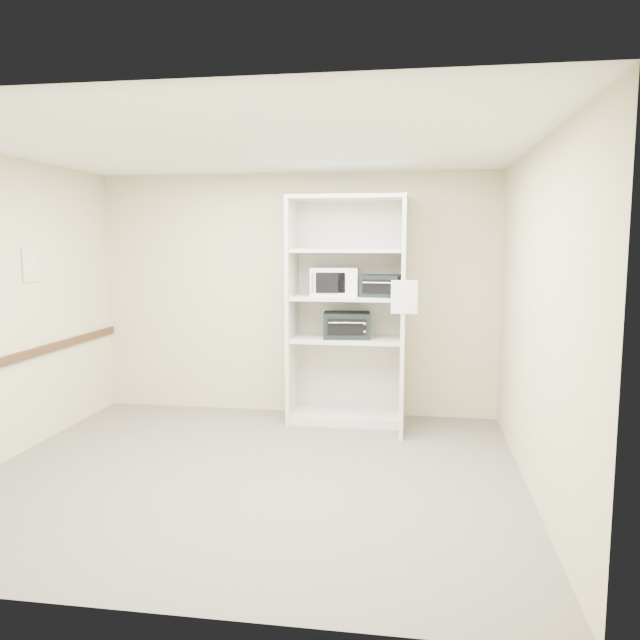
# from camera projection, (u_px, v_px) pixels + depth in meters

# --- Properties ---
(floor) EXTENTS (4.50, 4.00, 0.01)m
(floor) POSITION_uv_depth(u_px,v_px,m) (251.00, 474.00, 5.24)
(floor) COLOR #666358
(floor) RESTS_ON ground
(ceiling) EXTENTS (4.50, 4.00, 0.01)m
(ceiling) POSITION_uv_depth(u_px,v_px,m) (246.00, 145.00, 4.90)
(ceiling) COLOR white
(wall_back) EXTENTS (4.50, 0.02, 2.70)m
(wall_back) POSITION_uv_depth(u_px,v_px,m) (296.00, 295.00, 7.03)
(wall_back) COLOR beige
(wall_back) RESTS_ON ground
(wall_front) EXTENTS (4.50, 0.02, 2.70)m
(wall_front) POSITION_uv_depth(u_px,v_px,m) (143.00, 361.00, 3.11)
(wall_front) COLOR beige
(wall_front) RESTS_ON ground
(wall_right) EXTENTS (0.02, 4.00, 2.70)m
(wall_right) POSITION_uv_depth(u_px,v_px,m) (536.00, 320.00, 4.73)
(wall_right) COLOR beige
(wall_right) RESTS_ON ground
(shelving_unit) EXTENTS (1.24, 0.92, 2.42)m
(shelving_unit) POSITION_uv_depth(u_px,v_px,m) (352.00, 318.00, 6.67)
(shelving_unit) COLOR beige
(shelving_unit) RESTS_ON floor
(microwave) EXTENTS (0.52, 0.41, 0.30)m
(microwave) POSITION_uv_depth(u_px,v_px,m) (335.00, 282.00, 6.65)
(microwave) COLOR white
(microwave) RESTS_ON shelving_unit
(toaster_oven_upper) EXTENTS (0.43, 0.35, 0.23)m
(toaster_oven_upper) POSITION_uv_depth(u_px,v_px,m) (381.00, 286.00, 6.52)
(toaster_oven_upper) COLOR black
(toaster_oven_upper) RESTS_ON shelving_unit
(toaster_oven_lower) EXTENTS (0.53, 0.42, 0.27)m
(toaster_oven_lower) POSITION_uv_depth(u_px,v_px,m) (347.00, 325.00, 6.67)
(toaster_oven_lower) COLOR black
(toaster_oven_lower) RESTS_ON shelving_unit
(paper_sign) EXTENTS (0.25, 0.02, 0.31)m
(paper_sign) POSITION_uv_depth(u_px,v_px,m) (404.00, 297.00, 5.93)
(paper_sign) COLOR white
(paper_sign) RESTS_ON shelving_unit
(chair_rail) EXTENTS (0.04, 3.98, 0.08)m
(chair_rail) POSITION_uv_depth(u_px,v_px,m) (3.00, 361.00, 5.47)
(chair_rail) COLOR #3D2615
(chair_rail) RESTS_ON wall_left
(wall_poster) EXTENTS (0.01, 0.23, 0.32)m
(wall_poster) POSITION_uv_depth(u_px,v_px,m) (30.00, 265.00, 5.84)
(wall_poster) COLOR white
(wall_poster) RESTS_ON wall_left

